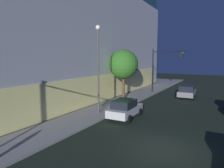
% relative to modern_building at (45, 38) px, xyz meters
% --- Properties ---
extents(ground_plane, '(120.00, 120.00, 0.00)m').
position_rel_modern_building_xyz_m(ground_plane, '(-12.40, -22.73, -8.59)').
color(ground_plane, black).
extents(modern_building, '(37.13, 26.02, 17.32)m').
position_rel_modern_building_xyz_m(modern_building, '(0.00, 0.00, 0.00)').
color(modern_building, '#4C4C51').
rests_on(modern_building, ground).
extents(traffic_light_far_corner, '(0.43, 5.09, 6.60)m').
position_rel_modern_building_xyz_m(traffic_light_far_corner, '(6.77, -17.31, -3.99)').
color(traffic_light_far_corner, black).
rests_on(traffic_light_far_corner, sidewalk_corner).
extents(street_lamp_sidewalk, '(0.44, 0.44, 8.25)m').
position_rel_modern_building_xyz_m(street_lamp_sidewalk, '(-7.77, -15.31, -3.29)').
color(street_lamp_sidewalk, '#404040').
rests_on(street_lamp_sidewalk, sidewalk_corner).
extents(sidewalk_tree, '(3.67, 3.67, 6.31)m').
position_rel_modern_building_xyz_m(sidewalk_tree, '(-0.85, -14.53, -3.98)').
color(sidewalk_tree, '#50361E').
rests_on(sidewalk_tree, sidewalk_corner).
extents(car_silver, '(4.21, 2.18, 1.70)m').
position_rel_modern_building_xyz_m(car_silver, '(-7.59, -18.03, -7.72)').
color(car_silver, '#B7BABF').
rests_on(car_silver, ground).
extents(car_grey, '(4.35, 2.37, 1.66)m').
position_rel_modern_building_xyz_m(car_grey, '(5.23, -21.21, -7.75)').
color(car_grey, slate).
rests_on(car_grey, ground).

